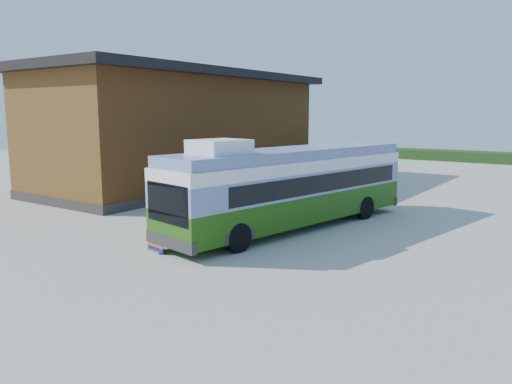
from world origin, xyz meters
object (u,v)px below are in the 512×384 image
Objects in this scene: person_b at (264,172)px; slurry_tanker at (362,160)px; bus at (291,185)px; banner at (155,228)px; person_a at (320,181)px; picnic_table at (171,222)px.

slurry_tanker is (3.57, 7.94, 0.44)m from person_b.
person_b is at bearing 139.82° from bus.
person_a is (-0.67, 13.60, 0.04)m from banner.
picnic_table is at bearing 34.84° from person_b.
slurry_tanker is at bearing 106.20° from banner.
person_a is (0.54, 11.60, 0.36)m from picnic_table.
person_b is 8.71m from slurry_tanker.
person_a is 0.30× the size of slurry_tanker.
person_b is (-4.63, 13.54, 0.32)m from picnic_table.
banner is 1.18× the size of person_a.
slurry_tanker reaches higher than person_a.
bus is at bearing 55.12° from person_b.
picnic_table is 0.88× the size of person_b.
person_a reaches higher than picnic_table.
picnic_table is 0.25× the size of slurry_tanker.
bus reaches higher than picnic_table.
banner is 0.35× the size of slurry_tanker.
slurry_tanker reaches higher than person_b.
picnic_table is at bearing 131.94° from banner.
picnic_table is 21.52m from slurry_tanker.
person_a is (-2.62, 7.63, -0.94)m from bus.
banner is 13.61m from person_a.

